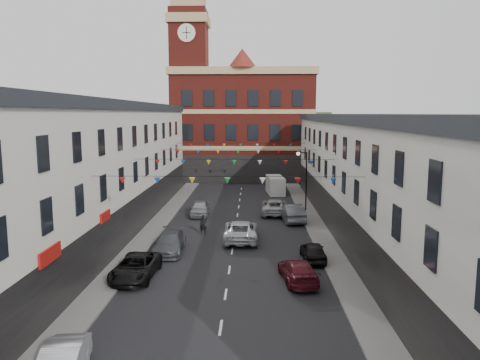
# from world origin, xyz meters

# --- Properties ---
(ground) EXTENTS (160.00, 160.00, 0.00)m
(ground) POSITION_xyz_m (0.00, 0.00, 0.00)
(ground) COLOR black
(ground) RESTS_ON ground
(pavement_left) EXTENTS (1.80, 64.00, 0.15)m
(pavement_left) POSITION_xyz_m (-6.90, 2.00, 0.07)
(pavement_left) COLOR #605E5B
(pavement_left) RESTS_ON ground
(pavement_right) EXTENTS (1.80, 64.00, 0.15)m
(pavement_right) POSITION_xyz_m (6.90, 2.00, 0.07)
(pavement_right) COLOR #605E5B
(pavement_right) RESTS_ON ground
(terrace_left) EXTENTS (8.40, 56.00, 10.70)m
(terrace_left) POSITION_xyz_m (-11.78, 1.00, 5.35)
(terrace_left) COLOR silver
(terrace_left) RESTS_ON ground
(terrace_right) EXTENTS (8.40, 56.00, 9.70)m
(terrace_right) POSITION_xyz_m (11.78, 1.00, 4.85)
(terrace_right) COLOR silver
(terrace_right) RESTS_ON ground
(civic_building) EXTENTS (20.60, 13.30, 18.50)m
(civic_building) POSITION_xyz_m (0.00, 37.95, 8.14)
(civic_building) COLOR maroon
(civic_building) RESTS_ON ground
(clock_tower) EXTENTS (5.60, 5.60, 30.00)m
(clock_tower) POSITION_xyz_m (-7.50, 35.00, 14.93)
(clock_tower) COLOR maroon
(clock_tower) RESTS_ON ground
(distant_hill) EXTENTS (40.00, 14.00, 10.00)m
(distant_hill) POSITION_xyz_m (-4.00, 62.00, 5.00)
(distant_hill) COLOR #314C23
(distant_hill) RESTS_ON ground
(street_lamp) EXTENTS (1.10, 0.36, 6.00)m
(street_lamp) POSITION_xyz_m (6.55, 14.00, 3.90)
(street_lamp) COLOR black
(street_lamp) RESTS_ON ground
(car_left_c) EXTENTS (2.44, 4.99, 1.37)m
(car_left_c) POSITION_xyz_m (-5.50, -5.63, 0.68)
(car_left_c) COLOR black
(car_left_c) RESTS_ON ground
(car_left_d) EXTENTS (2.10, 4.84, 1.39)m
(car_left_d) POSITION_xyz_m (-4.40, -0.35, 0.69)
(car_left_d) COLOR #464A4F
(car_left_d) RESTS_ON ground
(car_left_e) EXTENTS (1.75, 4.24, 1.44)m
(car_left_e) POSITION_xyz_m (-3.60, 11.74, 0.72)
(car_left_e) COLOR gray
(car_left_e) RESTS_ON ground
(car_right_c) EXTENTS (2.33, 4.64, 1.29)m
(car_right_c) POSITION_xyz_m (4.11, -5.95, 0.65)
(car_right_c) COLOR #4F0F19
(car_right_c) RESTS_ON ground
(car_right_d) EXTENTS (1.54, 3.75, 1.27)m
(car_right_d) POSITION_xyz_m (5.50, -1.97, 0.64)
(car_right_d) COLOR black
(car_right_d) RESTS_ON ground
(car_right_e) EXTENTS (2.23, 5.02, 1.60)m
(car_right_e) POSITION_xyz_m (5.06, 9.52, 0.80)
(car_right_e) COLOR #54585D
(car_right_e) RESTS_ON ground
(car_right_f) EXTENTS (2.67, 5.47, 1.50)m
(car_right_f) POSITION_xyz_m (3.60, 12.58, 0.75)
(car_right_f) COLOR #A8AAAD
(car_right_f) RESTS_ON ground
(moving_car) EXTENTS (2.59, 5.59, 1.55)m
(moving_car) POSITION_xyz_m (0.55, 2.95, 0.78)
(moving_car) COLOR silver
(moving_car) RESTS_ON ground
(white_van) EXTENTS (2.26, 4.90, 2.10)m
(white_van) POSITION_xyz_m (4.24, 24.43, 1.05)
(white_van) COLOR silver
(white_van) RESTS_ON ground
(pedestrian) EXTENTS (0.59, 0.40, 1.58)m
(pedestrian) POSITION_xyz_m (-2.54, 4.68, 0.79)
(pedestrian) COLOR black
(pedestrian) RESTS_ON ground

